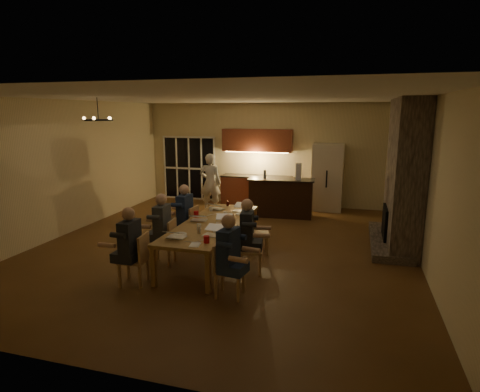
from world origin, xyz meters
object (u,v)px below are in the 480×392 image
object	(u,v)px
laptop_a	(176,231)
plate_near	(220,231)
chair_left_far	(186,226)
chair_right_mid	(250,250)
chandelier	(98,120)
bar_blender	(299,171)
bar_island	(281,198)
can_cola	(228,203)
person_right_mid	(247,236)
mug_back	(211,209)
laptop_e	(217,204)
dining_table	(212,240)
redcup_mid	(196,214)
chair_left_near	(133,259)
chair_left_mid	(163,242)
person_left_mid	(162,228)
standing_person	(210,183)
person_left_far	(185,216)
refrigerator	(327,177)
person_left_near	(130,247)
laptop_f	(240,206)
mug_mid	(225,214)
can_silver	(199,230)
plate_far	(242,214)
chair_right_near	(230,270)
redcup_near	(207,239)
plate_left	(180,234)
can_right	(233,217)
person_right_near	(229,257)
laptop_d	(224,219)
mug_front	(199,226)
laptop_b	(212,230)
bar_bottle	(265,174)

from	to	relation	value
laptop_a	plate_near	xyz separation A→B (m)	(0.62, 0.53, -0.10)
chair_left_far	chair_right_mid	xyz separation A→B (m)	(1.76, -1.13, 0.00)
chandelier	bar_blender	world-z (taller)	chandelier
bar_island	can_cola	bearing A→B (deg)	-115.04
person_right_mid	mug_back	xyz separation A→B (m)	(-1.20, 1.36, 0.11)
bar_island	laptop_e	bearing A→B (deg)	-115.00
person_right_mid	dining_table	bearing A→B (deg)	51.01
dining_table	redcup_mid	xyz separation A→B (m)	(-0.47, 0.32, 0.44)
laptop_a	person_right_mid	bearing A→B (deg)	-149.79
chandelier	bar_island	bearing A→B (deg)	50.69
chandelier	chair_left_near	bearing A→B (deg)	-43.72
chair_left_mid	person_left_mid	bearing A→B (deg)	-161.10
standing_person	laptop_a	world-z (taller)	standing_person
person_left_far	redcup_mid	distance (m)	0.46
refrigerator	person_left_far	size ratio (longest dim) A/B	1.45
person_left_near	laptop_f	size ratio (longest dim) A/B	4.31
mug_mid	redcup_mid	world-z (taller)	redcup_mid
standing_person	can_silver	xyz separation A→B (m)	(1.41, -4.44, -0.06)
bar_island	plate_near	bearing A→B (deg)	-98.83
chair_right_mid	plate_far	bearing A→B (deg)	8.59
person_left_mid	plate_far	world-z (taller)	person_left_mid
person_left_mid	laptop_e	xyz separation A→B (m)	(0.58, 1.56, 0.17)
chair_right_near	redcup_near	size ratio (longest dim) A/B	7.42
chair_right_mid	can_cola	xyz separation A→B (m)	(-1.06, 1.98, 0.37)
laptop_f	laptop_e	bearing A→B (deg)	179.26
person_left_far	plate_left	bearing A→B (deg)	23.20
dining_table	person_left_far	size ratio (longest dim) A/B	2.34
redcup_mid	can_silver	distance (m)	1.20
chair_left_far	mug_back	bearing A→B (deg)	122.13
laptop_a	can_right	distance (m)	1.53
plate_left	bar_blender	xyz separation A→B (m)	(1.48, 4.60, 0.55)
person_right_near	person_left_near	bearing A→B (deg)	99.26
chair_right_near	person_right_near	world-z (taller)	person_right_near
standing_person	chandelier	size ratio (longest dim) A/B	3.03
plate_far	bar_blender	xyz separation A→B (m)	(0.81, 2.90, 0.55)
chair_right_near	mug_mid	bearing A→B (deg)	17.66
dining_table	person_left_mid	bearing A→B (deg)	-151.36
refrigerator	person_right_near	bearing A→B (deg)	-99.15
chair_left_near	person_right_near	bearing A→B (deg)	79.50
standing_person	redcup_mid	distance (m)	3.47
mug_mid	chandelier	bearing A→B (deg)	-165.71
chair_right_mid	plate_left	xyz separation A→B (m)	(-1.20, -0.41, 0.31)
laptop_d	dining_table	bearing A→B (deg)	156.43
mug_front	can_silver	world-z (taller)	can_silver
laptop_b	plate_near	xyz separation A→B (m)	(0.06, 0.25, -0.10)
mug_mid	bar_bottle	bearing A→B (deg)	87.15
person_left_far	person_right_mid	bearing A→B (deg)	60.66
bar_island	laptop_a	size ratio (longest dim) A/B	5.77
laptop_d	plate_left	world-z (taller)	laptop_d
person_right_mid	laptop_f	size ratio (longest dim) A/B	4.31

